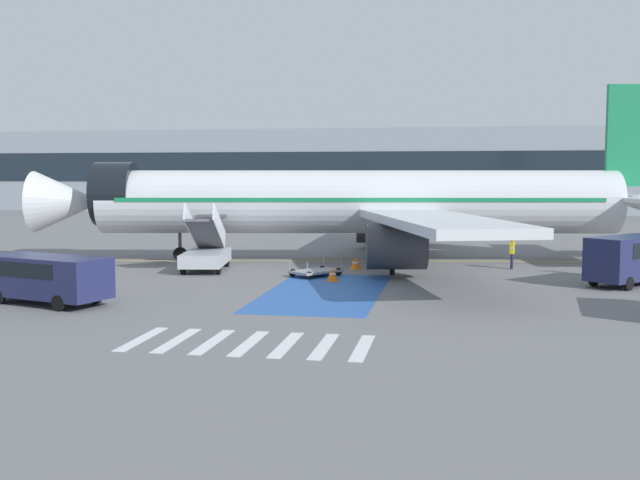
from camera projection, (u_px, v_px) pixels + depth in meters
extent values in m
plane|color=slate|center=(349.00, 261.00, 45.71)|extent=(600.00, 600.00, 0.00)
cube|color=gold|center=(358.00, 261.00, 45.83)|extent=(74.26, 12.26, 0.01)
cube|color=#2856A8|center=(324.00, 292.00, 33.90)|extent=(5.13, 11.86, 0.01)
cube|color=silver|center=(142.00, 339.00, 24.25)|extent=(0.44, 3.60, 0.01)
cube|color=silver|center=(177.00, 340.00, 24.04)|extent=(0.44, 3.60, 0.01)
cube|color=silver|center=(213.00, 342.00, 23.83)|extent=(0.44, 3.60, 0.01)
cube|color=silver|center=(249.00, 343.00, 23.62)|extent=(0.44, 3.60, 0.01)
cube|color=silver|center=(286.00, 345.00, 23.41)|extent=(0.44, 3.60, 0.01)
cube|color=silver|center=(324.00, 346.00, 23.21)|extent=(0.44, 3.60, 0.01)
cube|color=silver|center=(362.00, 348.00, 23.00)|extent=(0.44, 3.60, 0.01)
cylinder|color=silver|center=(358.00, 202.00, 45.51)|extent=(31.41, 8.78, 3.83)
cone|color=silver|center=(69.00, 202.00, 45.75)|extent=(4.76, 4.38, 3.75)
cylinder|color=black|center=(115.00, 194.00, 45.67)|extent=(2.89, 4.19, 3.87)
cube|color=#197A4C|center=(358.00, 199.00, 45.49)|extent=(28.96, 8.46, 0.24)
cube|color=silver|center=(433.00, 221.00, 36.60)|extent=(9.46, 17.73, 0.44)
cylinder|color=#38383D|center=(396.00, 247.00, 38.30)|extent=(3.40, 2.82, 2.36)
cube|color=silver|center=(399.00, 205.00, 54.43)|extent=(4.96, 17.23, 0.44)
cylinder|color=#38383D|center=(378.00, 226.00, 53.03)|extent=(3.40, 2.82, 2.36)
cube|color=silver|center=(616.00, 197.00, 48.88)|extent=(4.38, 6.60, 0.24)
cylinder|color=#38383D|center=(180.00, 231.00, 45.82)|extent=(0.20, 0.20, 2.82)
cylinder|color=black|center=(180.00, 254.00, 45.94)|extent=(0.87, 0.41, 0.84)
cylinder|color=#38383D|center=(387.00, 236.00, 42.65)|extent=(0.24, 0.24, 2.50)
cylinder|color=black|center=(387.00, 258.00, 42.76)|extent=(1.18, 0.77, 1.10)
cylinder|color=#38383D|center=(380.00, 228.00, 48.65)|extent=(0.24, 0.24, 2.50)
cylinder|color=black|center=(380.00, 247.00, 48.76)|extent=(1.18, 0.77, 1.10)
cube|color=#ADB2BA|center=(206.00, 258.00, 41.39)|extent=(2.94, 5.09, 0.70)
cylinder|color=black|center=(195.00, 260.00, 43.11)|extent=(0.33, 0.73, 0.70)
cylinder|color=black|center=(227.00, 261.00, 43.08)|extent=(0.33, 0.73, 0.70)
cylinder|color=black|center=(183.00, 268.00, 39.76)|extent=(0.33, 0.73, 0.70)
cylinder|color=black|center=(218.00, 268.00, 39.74)|extent=(0.33, 0.73, 0.70)
cube|color=#4C4C51|center=(206.00, 235.00, 41.28)|extent=(2.08, 4.32, 2.00)
cube|color=#4C4C51|center=(212.00, 216.00, 43.47)|extent=(1.81, 1.35, 0.12)
cube|color=silver|center=(191.00, 226.00, 41.25)|extent=(0.78, 4.43, 2.72)
cube|color=silver|center=(219.00, 226.00, 41.22)|extent=(0.78, 4.43, 2.72)
cube|color=#38383D|center=(457.00, 224.00, 67.73)|extent=(9.66, 2.68, 0.60)
cube|color=silver|center=(510.00, 219.00, 66.78)|extent=(2.18, 2.41, 1.60)
cube|color=black|center=(523.00, 216.00, 66.55)|extent=(0.08, 2.00, 0.70)
cylinder|color=#B7BCC4|center=(452.00, 208.00, 67.68)|extent=(6.66, 2.51, 2.39)
cylinder|color=gold|center=(452.00, 208.00, 67.68)|extent=(0.40, 2.44, 2.44)
cylinder|color=black|center=(505.00, 227.00, 68.10)|extent=(0.97, 0.30, 0.96)
cylinder|color=black|center=(506.00, 229.00, 65.78)|extent=(0.97, 0.30, 0.96)
cylinder|color=black|center=(451.00, 226.00, 69.02)|extent=(0.97, 0.30, 0.96)
cylinder|color=black|center=(451.00, 228.00, 66.70)|extent=(0.97, 0.30, 0.96)
cylinder|color=black|center=(422.00, 226.00, 69.53)|extent=(0.97, 0.30, 0.96)
cylinder|color=black|center=(421.00, 228.00, 67.21)|extent=(0.97, 0.30, 0.96)
cube|color=#1E234C|center=(46.00, 276.00, 30.66)|extent=(5.87, 3.65, 1.65)
cube|color=black|center=(46.00, 268.00, 30.62)|extent=(3.52, 2.94, 0.59)
cylinder|color=black|center=(36.00, 290.00, 32.36)|extent=(0.67, 0.38, 0.64)
cylinder|color=black|center=(59.00, 303.00, 29.09)|extent=(0.67, 0.38, 0.64)
cylinder|color=black|center=(95.00, 296.00, 30.80)|extent=(0.67, 0.38, 0.64)
cube|color=#1E234C|center=(629.00, 258.00, 35.71)|extent=(4.58, 4.69, 2.04)
cube|color=black|center=(629.00, 248.00, 35.67)|extent=(3.17, 3.20, 0.73)
cylinder|color=black|center=(627.00, 274.00, 37.36)|extent=(0.58, 0.60, 0.64)
cylinder|color=black|center=(594.00, 279.00, 35.66)|extent=(0.58, 0.60, 0.64)
cylinder|color=black|center=(628.00, 284.00, 34.24)|extent=(0.58, 0.60, 0.64)
cube|color=gray|center=(316.00, 271.00, 39.06)|extent=(2.78, 2.97, 0.12)
cylinder|color=black|center=(309.00, 275.00, 37.90)|extent=(0.32, 0.38, 0.40)
cylinder|color=black|center=(293.00, 273.00, 38.85)|extent=(0.32, 0.38, 0.40)
cylinder|color=black|center=(339.00, 272.00, 39.29)|extent=(0.32, 0.38, 0.40)
cylinder|color=black|center=(322.00, 269.00, 40.23)|extent=(0.32, 0.38, 0.40)
cylinder|color=gray|center=(307.00, 268.00, 37.73)|extent=(0.05, 0.05, 0.55)
cylinder|color=gray|center=(290.00, 266.00, 38.75)|extent=(0.05, 0.05, 0.55)
cylinder|color=gray|center=(341.00, 264.00, 39.32)|extent=(0.05, 0.05, 0.55)
cylinder|color=gray|center=(324.00, 262.00, 40.34)|extent=(0.05, 0.05, 0.55)
cylinder|color=black|center=(590.00, 267.00, 39.68)|extent=(0.14, 0.14, 0.78)
cylinder|color=black|center=(589.00, 268.00, 39.55)|extent=(0.14, 0.14, 0.78)
cube|color=yellow|center=(590.00, 254.00, 39.55)|extent=(0.39, 0.47, 0.62)
cube|color=silver|center=(590.00, 254.00, 39.55)|extent=(0.40, 0.49, 0.06)
sphere|color=tan|center=(590.00, 246.00, 39.52)|extent=(0.21, 0.21, 0.21)
cylinder|color=black|center=(391.00, 267.00, 39.48)|extent=(0.14, 0.14, 0.84)
cylinder|color=black|center=(393.00, 267.00, 39.36)|extent=(0.14, 0.14, 0.84)
cube|color=yellow|center=(392.00, 253.00, 39.35)|extent=(0.47, 0.42, 0.67)
cube|color=silver|center=(392.00, 253.00, 39.35)|extent=(0.49, 0.43, 0.06)
sphere|color=#9E704C|center=(392.00, 245.00, 39.31)|extent=(0.23, 0.23, 0.23)
cylinder|color=#191E38|center=(512.00, 261.00, 42.04)|extent=(0.14, 0.14, 0.86)
cylinder|color=#191E38|center=(512.00, 262.00, 41.89)|extent=(0.14, 0.14, 0.86)
cube|color=yellow|center=(512.00, 248.00, 41.90)|extent=(0.30, 0.46, 0.68)
cube|color=silver|center=(512.00, 248.00, 41.90)|extent=(0.32, 0.47, 0.06)
sphere|color=#9E704C|center=(512.00, 240.00, 41.86)|extent=(0.23, 0.23, 0.23)
cone|color=orange|center=(333.00, 275.00, 37.21)|extent=(0.60, 0.60, 0.67)
cylinder|color=white|center=(333.00, 274.00, 37.20)|extent=(0.33, 0.33, 0.08)
cone|color=orange|center=(355.00, 263.00, 41.88)|extent=(0.62, 0.62, 0.69)
cylinder|color=white|center=(355.00, 263.00, 41.88)|extent=(0.34, 0.34, 0.08)
cube|color=#89939E|center=(316.00, 171.00, 107.39)|extent=(133.15, 12.00, 11.44)
cube|color=#19232D|center=(308.00, 167.00, 101.40)|extent=(127.83, 0.10, 4.00)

